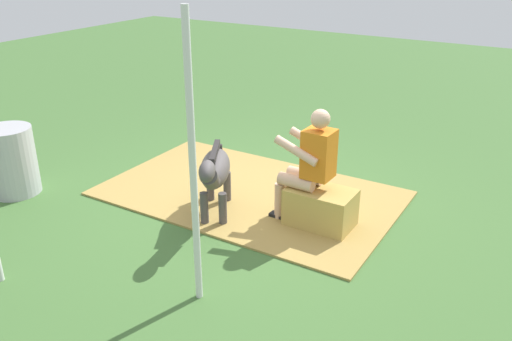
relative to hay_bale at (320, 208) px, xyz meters
The scene contains 7 objects.
ground_plane 0.92m from the hay_bale, ahead, with size 24.00×24.00×0.00m, color #426B33.
hay_patch 1.12m from the hay_bale, 14.64° to the right, with size 3.51×2.17×0.02m, color #AD8C47.
hay_bale is the anchor object (origin of this frame).
person_seated 0.53m from the hay_bale, ahead, with size 0.67×0.42×1.31m.
pony_standing 1.21m from the hay_bale, 20.08° to the left, with size 0.82×1.22×0.91m.
water_barrel 3.75m from the hay_bale, 18.10° to the left, with size 0.59×0.59×0.83m, color #B2B2B7.
tent_pole_left 2.00m from the hay_bale, 77.71° to the left, with size 0.06×0.06×2.47m, color silver.
Camera 1 is at (-2.97, 4.82, 2.90)m, focal length 37.80 mm.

